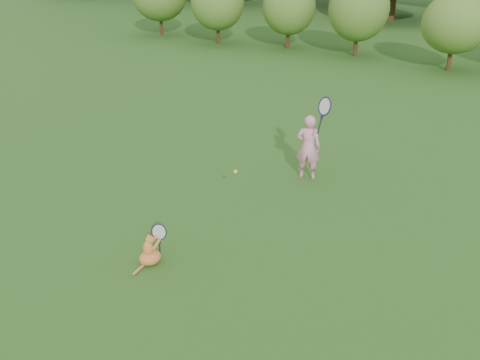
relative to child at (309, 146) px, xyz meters
The scene contains 5 objects.
ground 2.92m from the child, 102.36° to the right, with size 100.00×100.00×0.00m, color #254E16.
shrub_row 10.26m from the child, 93.42° to the left, with size 28.00×3.00×2.80m, color #516E22, non-canonical shape.
child is the anchor object (origin of this frame).
cat 3.83m from the child, 104.59° to the right, with size 0.45×0.64×0.63m.
tennis_ball 1.76m from the child, 112.52° to the right, with size 0.07×0.07×0.07m.
Camera 1 is at (3.68, -5.96, 4.33)m, focal length 40.00 mm.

